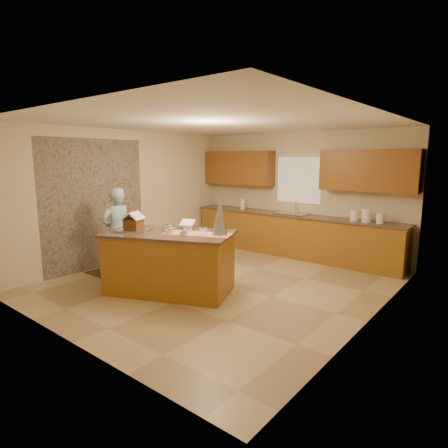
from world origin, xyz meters
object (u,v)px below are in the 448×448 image
(island_base, at_px, (170,264))
(boy, at_px, (117,232))
(tinsel_tree, at_px, (220,216))
(gingerbread_house, at_px, (134,223))

(island_base, xyz_separation_m, boy, (-1.41, 0.02, 0.35))
(island_base, xyz_separation_m, tinsel_tree, (0.74, 0.37, 0.80))
(tinsel_tree, height_order, boy, boy)
(boy, xyz_separation_m, gingerbread_house, (0.89, -0.30, 0.30))
(tinsel_tree, distance_m, boy, 2.23)
(boy, bearing_deg, island_base, 93.14)
(island_base, height_order, boy, boy)
(tinsel_tree, xyz_separation_m, gingerbread_house, (-1.26, -0.65, -0.15))
(tinsel_tree, height_order, gingerbread_house, tinsel_tree)
(island_base, bearing_deg, boy, 156.06)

